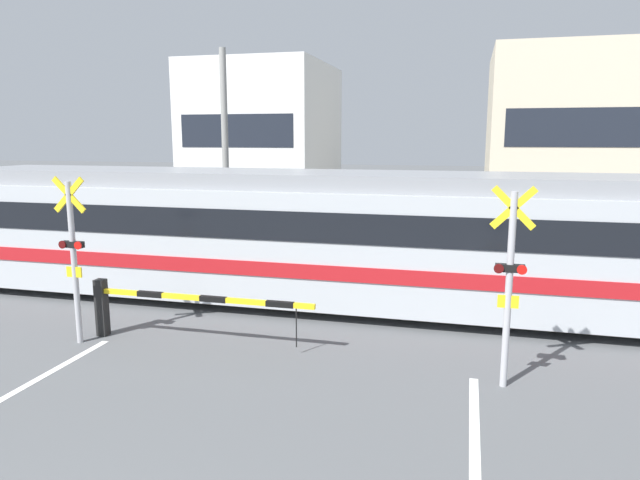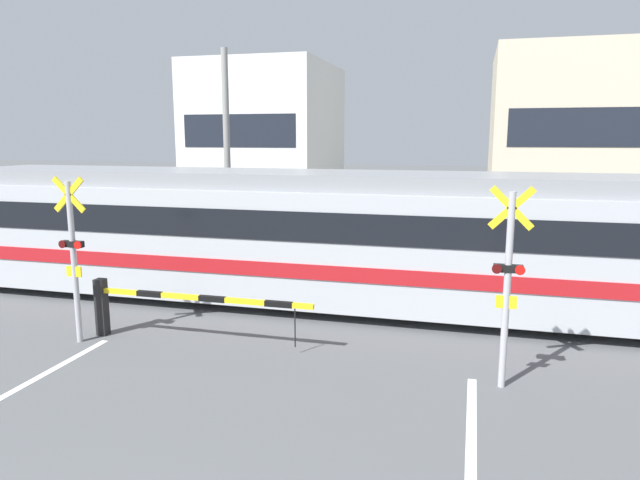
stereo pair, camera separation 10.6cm
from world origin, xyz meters
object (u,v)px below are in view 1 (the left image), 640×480
(crossing_signal_left, at_px, (73,253))
(pedestrian, at_px, (311,228))
(crossing_barrier_near, at_px, (156,303))
(commuter_train, at_px, (353,236))
(crossing_barrier_far, at_px, (437,256))
(crossing_signal_right, at_px, (509,278))

(crossing_signal_left, xyz_separation_m, pedestrian, (2.29, 8.57, -0.74))
(pedestrian, bearing_deg, crossing_barrier_near, -96.06)
(crossing_signal_left, relative_size, pedestrian, 1.81)
(commuter_train, relative_size, crossing_signal_left, 6.26)
(crossing_barrier_near, bearing_deg, pedestrian, 83.94)
(crossing_barrier_near, relative_size, crossing_barrier_far, 1.00)
(crossing_barrier_near, distance_m, crossing_signal_left, 1.81)
(commuter_train, xyz_separation_m, pedestrian, (-2.36, 4.85, -0.65))
(crossing_barrier_near, height_order, crossing_signal_left, crossing_signal_left)
(crossing_barrier_near, xyz_separation_m, crossing_barrier_far, (5.01, 5.87, 0.00))
(crossing_barrier_near, distance_m, crossing_barrier_far, 7.72)
(crossing_barrier_near, relative_size, pedestrian, 2.53)
(crossing_barrier_far, bearing_deg, commuter_train, -124.48)
(crossing_signal_right, relative_size, pedestrian, 1.81)
(crossing_barrier_far, xyz_separation_m, crossing_signal_right, (1.43, -6.33, 1.01))
(crossing_barrier_near, relative_size, crossing_signal_right, 1.40)
(crossing_barrier_near, bearing_deg, commuter_train, 45.34)
(crossing_barrier_far, height_order, crossing_signal_right, crossing_signal_right)
(crossing_signal_left, distance_m, crossing_signal_right, 7.86)
(crossing_barrier_far, relative_size, pedestrian, 2.53)
(crossing_signal_right, bearing_deg, crossing_signal_left, 180.00)
(commuter_train, distance_m, crossing_signal_right, 4.92)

